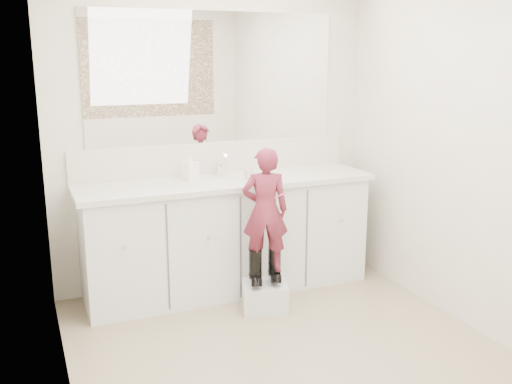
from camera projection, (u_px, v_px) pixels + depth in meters
name	position (u px, v px, depth m)	size (l,w,h in m)	color
floor	(298.00, 362.00, 3.46)	(3.00, 3.00, 0.00)	#806D53
wall_back	(215.00, 134.00, 4.52)	(2.60, 2.60, 0.00)	beige
wall_left	(57.00, 188.00, 2.69)	(3.00, 3.00, 0.00)	beige
wall_right	(481.00, 153.00, 3.67)	(3.00, 3.00, 0.00)	beige
vanity_cabinet	(228.00, 237.00, 4.46)	(2.20, 0.55, 0.85)	silver
countertop	(228.00, 182.00, 4.34)	(2.28, 0.58, 0.04)	beige
backsplash	(216.00, 158.00, 4.55)	(2.28, 0.03, 0.25)	beige
mirror	(214.00, 78.00, 4.41)	(2.00, 0.02, 1.00)	white
faucet	(220.00, 169.00, 4.47)	(0.08, 0.08, 0.10)	silver
cup	(249.00, 173.00, 4.37)	(0.09, 0.09, 0.08)	beige
soap_bottle	(190.00, 166.00, 4.29)	(0.10, 0.10, 0.22)	white
step_stool	(265.00, 296.00, 4.15)	(0.32, 0.27, 0.20)	silver
boot_left	(255.00, 267.00, 4.07)	(0.10, 0.18, 0.27)	black
boot_right	(274.00, 264.00, 4.12)	(0.10, 0.18, 0.27)	black
toddler	(265.00, 210.00, 4.00)	(0.33, 0.21, 0.89)	#B13656
toothbrush	(277.00, 197.00, 3.96)	(0.01, 0.01, 0.14)	#D45280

